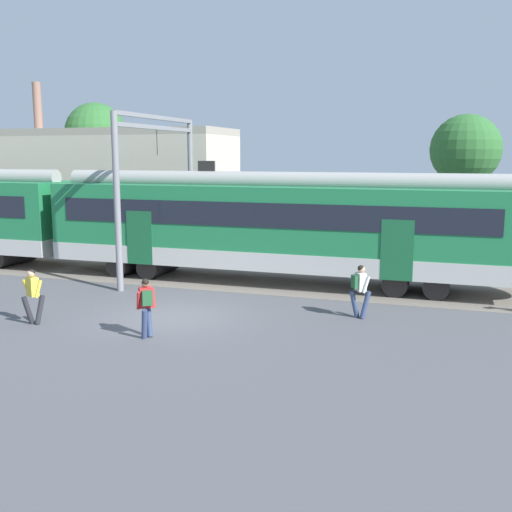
{
  "coord_description": "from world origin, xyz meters",
  "views": [
    {
      "loc": [
        8.12,
        -16.18,
        4.98
      ],
      "look_at": [
        1.86,
        2.69,
        1.6
      ],
      "focal_mm": 42.0,
      "sensor_mm": 36.0,
      "label": 1
    }
  ],
  "objects_px": {
    "commuter_train": "(83,218)",
    "pedestrian_yellow": "(33,292)",
    "pedestrian_red": "(146,303)",
    "pedestrian_white": "(360,287)"
  },
  "relations": [
    {
      "from": "pedestrian_white",
      "to": "commuter_train",
      "type": "bearing_deg",
      "value": 161.6
    },
    {
      "from": "commuter_train",
      "to": "pedestrian_white",
      "type": "distance_m",
      "value": 13.37
    },
    {
      "from": "pedestrian_yellow",
      "to": "pedestrian_red",
      "type": "relative_size",
      "value": 1.0
    },
    {
      "from": "commuter_train",
      "to": "pedestrian_yellow",
      "type": "relative_size",
      "value": 22.83
    },
    {
      "from": "commuter_train",
      "to": "pedestrian_white",
      "type": "xyz_separation_m",
      "value": [
        12.63,
        -4.2,
        -1.26
      ]
    },
    {
      "from": "pedestrian_yellow",
      "to": "pedestrian_white",
      "type": "bearing_deg",
      "value": 22.21
    },
    {
      "from": "pedestrian_red",
      "to": "pedestrian_yellow",
      "type": "bearing_deg",
      "value": 177.56
    },
    {
      "from": "commuter_train",
      "to": "pedestrian_white",
      "type": "height_order",
      "value": "commuter_train"
    },
    {
      "from": "pedestrian_yellow",
      "to": "pedestrian_red",
      "type": "height_order",
      "value": "same"
    },
    {
      "from": "commuter_train",
      "to": "pedestrian_yellow",
      "type": "distance_m",
      "value": 8.76
    }
  ]
}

